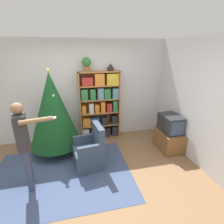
% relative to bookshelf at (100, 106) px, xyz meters
% --- Properties ---
extents(ground_plane, '(14.00, 14.00, 0.00)m').
position_rel_bookshelf_xyz_m(ground_plane, '(-0.48, -1.70, -0.91)').
color(ground_plane, '#846042').
extents(wall_back, '(8.00, 0.10, 2.60)m').
position_rel_bookshelf_xyz_m(wall_back, '(-0.48, 0.21, 0.39)').
color(wall_back, silver).
rests_on(wall_back, ground_plane).
extents(wall_right, '(0.10, 8.00, 2.60)m').
position_rel_bookshelf_xyz_m(wall_right, '(1.84, -1.70, 0.39)').
color(wall_right, silver).
rests_on(wall_right, ground_plane).
extents(area_rug, '(2.68, 1.99, 0.01)m').
position_rel_bookshelf_xyz_m(area_rug, '(-0.99, -1.39, -0.91)').
color(area_rug, '#3D4C70').
rests_on(area_rug, ground_plane).
extents(bookshelf, '(1.05, 0.27, 1.83)m').
position_rel_bookshelf_xyz_m(bookshelf, '(0.00, 0.00, 0.00)').
color(bookshelf, '#A8703D').
rests_on(bookshelf, ground_plane).
extents(tv_stand, '(0.47, 0.73, 0.47)m').
position_rel_bookshelf_xyz_m(tv_stand, '(1.53, -0.96, -0.68)').
color(tv_stand, brown).
rests_on(tv_stand, ground_plane).
extents(television, '(0.40, 0.60, 0.41)m').
position_rel_bookshelf_xyz_m(television, '(1.53, -0.96, -0.23)').
color(television, '#28282D').
rests_on(television, tv_stand).
extents(game_remote, '(0.04, 0.12, 0.02)m').
position_rel_bookshelf_xyz_m(game_remote, '(1.39, -1.17, -0.43)').
color(game_remote, white).
rests_on(game_remote, tv_stand).
extents(christmas_tree, '(1.15, 1.15, 1.97)m').
position_rel_bookshelf_xyz_m(christmas_tree, '(-1.14, -0.46, 0.14)').
color(christmas_tree, '#4C3323').
rests_on(christmas_tree, ground_plane).
extents(armchair, '(0.64, 0.63, 0.92)m').
position_rel_bookshelf_xyz_m(armchair, '(-0.42, -1.21, -0.59)').
color(armchair, '#334256').
rests_on(armchair, ground_plane).
extents(standing_person, '(0.69, 0.46, 1.58)m').
position_rel_bookshelf_xyz_m(standing_person, '(-1.52, -1.57, 0.02)').
color(standing_person, '#38425B').
rests_on(standing_person, ground_plane).
extents(potted_plant, '(0.22, 0.22, 0.33)m').
position_rel_bookshelf_xyz_m(potted_plant, '(-0.30, 0.01, 1.11)').
color(potted_plant, '#935B38').
rests_on(potted_plant, bookshelf).
extents(table_lamp, '(0.20, 0.20, 0.18)m').
position_rel_bookshelf_xyz_m(table_lamp, '(0.29, 0.01, 1.02)').
color(table_lamp, '#473828').
rests_on(table_lamp, bookshelf).
extents(book_pile_near_tree, '(0.22, 0.19, 0.08)m').
position_rel_bookshelf_xyz_m(book_pile_near_tree, '(-0.71, -0.84, -0.87)').
color(book_pile_near_tree, gold).
rests_on(book_pile_near_tree, ground_plane).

